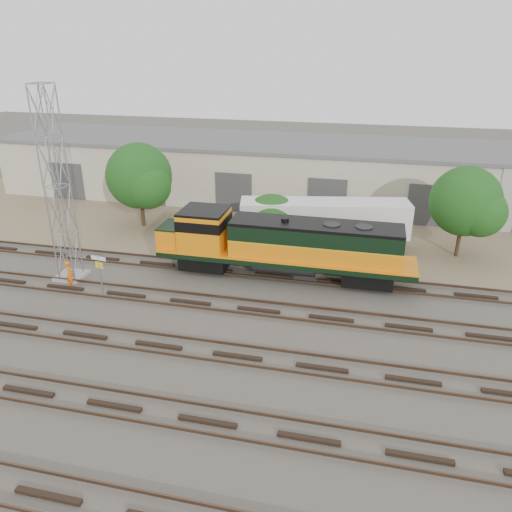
% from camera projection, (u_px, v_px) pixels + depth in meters
% --- Properties ---
extents(ground, '(140.00, 140.00, 0.00)m').
position_uv_depth(ground, '(252.00, 325.00, 26.27)').
color(ground, '#47423A').
rests_on(ground, ground).
extents(dirt_strip, '(80.00, 16.00, 0.02)m').
position_uv_depth(dirt_strip, '(297.00, 228.00, 39.65)').
color(dirt_strip, '#726047').
rests_on(dirt_strip, ground).
extents(tracks, '(80.00, 20.40, 0.28)m').
position_uv_depth(tracks, '(237.00, 356.00, 23.57)').
color(tracks, black).
rests_on(tracks, ground).
extents(warehouse, '(58.40, 10.40, 5.30)m').
position_uv_depth(warehouse, '(312.00, 172.00, 45.70)').
color(warehouse, '#BEB89F').
rests_on(warehouse, ground).
extents(locomotive, '(15.98, 2.80, 3.84)m').
position_uv_depth(locomotive, '(280.00, 245.00, 30.67)').
color(locomotive, black).
rests_on(locomotive, tracks).
extents(signal_tower, '(1.72, 1.72, 11.65)m').
position_uv_depth(signal_tower, '(58.00, 190.00, 29.30)').
color(signal_tower, gray).
rests_on(signal_tower, ground).
extents(sign_post, '(0.98, 0.18, 2.41)m').
position_uv_depth(sign_post, '(99.00, 267.00, 28.94)').
color(sign_post, gray).
rests_on(sign_post, ground).
extents(worker, '(0.75, 0.71, 1.72)m').
position_uv_depth(worker, '(70.00, 274.00, 29.97)').
color(worker, '#F7610D').
rests_on(worker, ground).
extents(semi_trailer, '(11.88, 4.56, 3.58)m').
position_uv_depth(semi_trailer, '(328.00, 220.00, 34.81)').
color(semi_trailer, silver).
rests_on(semi_trailer, ground).
extents(tree_west, '(5.34, 5.08, 6.65)m').
position_uv_depth(tree_west, '(141.00, 178.00, 38.40)').
color(tree_west, '#382619').
rests_on(tree_west, ground).
extents(tree_mid, '(4.40, 4.19, 4.19)m').
position_uv_depth(tree_mid, '(274.00, 226.00, 35.14)').
color(tree_mid, '#382619').
rests_on(tree_mid, ground).
extents(tree_east, '(4.89, 4.66, 6.29)m').
position_uv_depth(tree_east, '(469.00, 204.00, 32.87)').
color(tree_east, '#382619').
rests_on(tree_east, ground).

